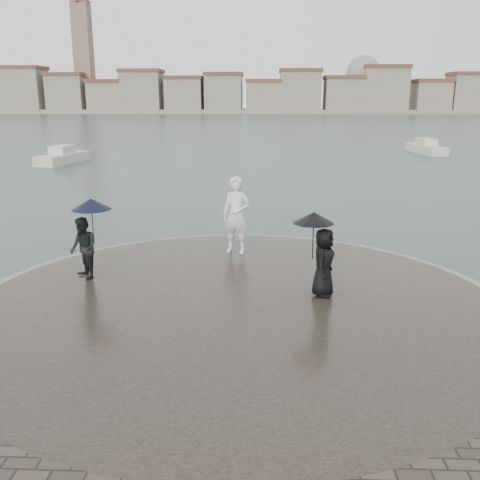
{
  "coord_description": "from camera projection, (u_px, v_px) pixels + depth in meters",
  "views": [
    {
      "loc": [
        0.57,
        -7.74,
        4.81
      ],
      "look_at": [
        0.0,
        4.8,
        1.45
      ],
      "focal_mm": 40.0,
      "sensor_mm": 36.0,
      "label": 1
    }
  ],
  "objects": [
    {
      "name": "kerb_ring",
      "position": [
        237.0,
        310.0,
        12.08
      ],
      "size": [
        12.5,
        12.5,
        0.32
      ],
      "primitive_type": "cylinder",
      "color": "gray",
      "rests_on": "ground"
    },
    {
      "name": "visitor_left",
      "position": [
        85.0,
        236.0,
        13.32
      ],
      "size": [
        1.23,
        1.09,
        2.04
      ],
      "color": "black",
      "rests_on": "quay_tip"
    },
    {
      "name": "quay_tip",
      "position": [
        237.0,
        309.0,
        12.07
      ],
      "size": [
        11.9,
        11.9,
        0.36
      ],
      "primitive_type": "cylinder",
      "color": "#2D261E",
      "rests_on": "ground"
    },
    {
      "name": "boats",
      "position": [
        365.0,
        153.0,
        44.14
      ],
      "size": [
        44.4,
        14.32,
        1.5
      ],
      "color": "beige",
      "rests_on": "ground"
    },
    {
      "name": "ground",
      "position": [
        227.0,
        401.0,
        8.74
      ],
      "size": [
        400.0,
        400.0,
        0.0
      ],
      "primitive_type": "plane",
      "color": "#2B3835",
      "rests_on": "ground"
    },
    {
      "name": "statue",
      "position": [
        236.0,
        215.0,
        15.54
      ],
      "size": [
        0.94,
        0.75,
        2.25
      ],
      "primitive_type": "imported",
      "rotation": [
        0.0,
        0.0,
        -0.28
      ],
      "color": "white",
      "rests_on": "quay_tip"
    },
    {
      "name": "far_skyline",
      "position": [
        243.0,
        94.0,
        162.64
      ],
      "size": [
        260.0,
        20.0,
        37.0
      ],
      "color": "gray",
      "rests_on": "ground"
    },
    {
      "name": "visitor_right",
      "position": [
        321.0,
        250.0,
        12.17
      ],
      "size": [
        1.1,
        1.03,
        1.95
      ],
      "color": "black",
      "rests_on": "quay_tip"
    }
  ]
}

